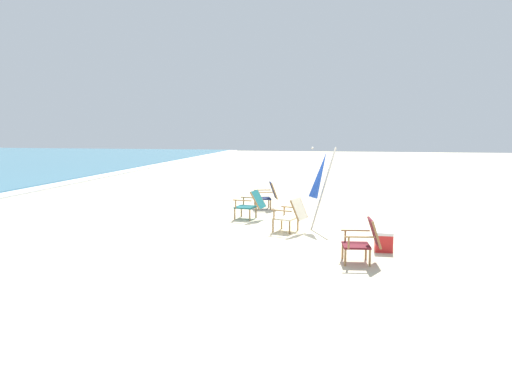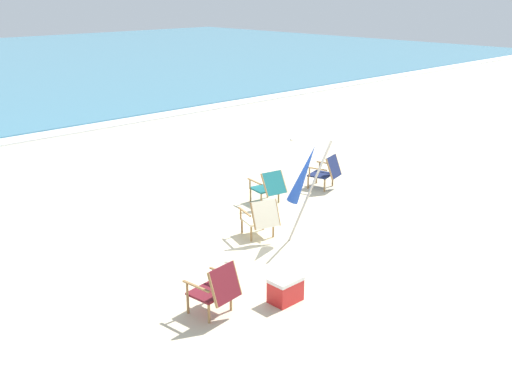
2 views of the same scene
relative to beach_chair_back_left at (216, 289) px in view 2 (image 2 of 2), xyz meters
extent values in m
plane|color=beige|center=(3.03, 1.11, -0.43)|extent=(80.00, 80.00, 0.00)
cube|color=white|center=(3.03, 12.62, -0.40)|extent=(80.00, 1.10, 0.06)
cube|color=maroon|center=(-0.02, 0.15, -0.11)|extent=(0.57, 0.54, 0.04)
cube|color=maroon|center=(0.02, -0.17, 0.13)|extent=(0.51, 0.25, 0.51)
cylinder|color=olive|center=(-0.27, 0.33, -0.27)|extent=(0.04, 0.04, 0.32)
cylinder|color=olive|center=(0.19, 0.39, -0.27)|extent=(0.04, 0.04, 0.32)
cylinder|color=olive|center=(-0.22, -0.10, -0.27)|extent=(0.04, 0.04, 0.32)
cylinder|color=olive|center=(0.24, -0.04, -0.27)|extent=(0.04, 0.04, 0.32)
cube|color=olive|center=(-0.29, 0.09, 0.11)|extent=(0.10, 0.53, 0.02)
cylinder|color=olive|center=(-0.31, 0.28, 0.00)|extent=(0.04, 0.04, 0.22)
cube|color=olive|center=(0.26, 0.16, 0.11)|extent=(0.10, 0.53, 0.02)
cylinder|color=olive|center=(0.24, 0.34, 0.00)|extent=(0.04, 0.04, 0.22)
cylinder|color=olive|center=(-0.23, -0.20, 0.13)|extent=(0.06, 0.20, 0.51)
cylinder|color=olive|center=(0.27, -0.14, 0.13)|extent=(0.06, 0.20, 0.51)
cube|color=#196066|center=(3.94, 3.03, -0.11)|extent=(0.60, 0.56, 0.04)
cube|color=#196066|center=(3.88, 2.67, 0.11)|extent=(0.54, 0.37, 0.47)
cylinder|color=olive|center=(3.75, 3.29, -0.27)|extent=(0.04, 0.04, 0.32)
cylinder|color=olive|center=(4.21, 3.20, -0.27)|extent=(0.04, 0.04, 0.32)
cylinder|color=olive|center=(3.68, 2.86, -0.27)|extent=(0.04, 0.04, 0.32)
cylinder|color=olive|center=(4.14, 2.78, -0.27)|extent=(0.04, 0.04, 0.32)
cube|color=olive|center=(3.66, 3.06, 0.11)|extent=(0.13, 0.53, 0.02)
cylinder|color=olive|center=(3.70, 3.25, 0.00)|extent=(0.04, 0.04, 0.22)
cube|color=olive|center=(4.22, 2.96, 0.11)|extent=(0.13, 0.53, 0.02)
cylinder|color=olive|center=(4.25, 3.15, 0.00)|extent=(0.04, 0.04, 0.22)
cylinder|color=olive|center=(3.63, 2.71, 0.11)|extent=(0.09, 0.29, 0.47)
cylinder|color=olive|center=(4.13, 2.62, 0.11)|extent=(0.09, 0.29, 0.47)
cube|color=#19234C|center=(5.66, 2.86, -0.11)|extent=(0.63, 0.60, 0.04)
cube|color=#19234C|center=(5.75, 2.54, 0.13)|extent=(0.53, 0.34, 0.50)
cylinder|color=olive|center=(5.38, 3.00, -0.27)|extent=(0.04, 0.04, 0.32)
cylinder|color=olive|center=(5.83, 3.13, -0.27)|extent=(0.04, 0.04, 0.32)
cylinder|color=olive|center=(5.50, 2.59, -0.27)|extent=(0.04, 0.04, 0.32)
cylinder|color=olive|center=(5.95, 2.72, -0.27)|extent=(0.04, 0.04, 0.32)
cube|color=olive|center=(5.40, 2.76, 0.11)|extent=(0.18, 0.52, 0.02)
cylinder|color=olive|center=(5.35, 2.95, 0.00)|extent=(0.04, 0.04, 0.22)
cube|color=olive|center=(5.94, 2.92, 0.11)|extent=(0.18, 0.52, 0.02)
cylinder|color=olive|center=(5.89, 3.10, 0.00)|extent=(0.04, 0.04, 0.22)
cylinder|color=olive|center=(5.51, 2.47, 0.13)|extent=(0.10, 0.22, 0.50)
cylinder|color=olive|center=(6.00, 2.61, 0.13)|extent=(0.10, 0.22, 0.50)
cube|color=beige|center=(2.51, 1.76, -0.11)|extent=(0.64, 0.62, 0.04)
cube|color=beige|center=(2.40, 1.43, 0.12)|extent=(0.55, 0.39, 0.49)
cylinder|color=olive|center=(2.35, 2.04, -0.27)|extent=(0.04, 0.04, 0.32)
cylinder|color=olive|center=(2.80, 1.89, -0.27)|extent=(0.04, 0.04, 0.32)
cylinder|color=olive|center=(2.22, 1.63, -0.27)|extent=(0.04, 0.04, 0.32)
cylinder|color=olive|center=(2.66, 1.48, -0.27)|extent=(0.04, 0.04, 0.32)
cube|color=olive|center=(2.24, 1.83, 0.11)|extent=(0.20, 0.51, 0.02)
cylinder|color=olive|center=(2.29, 2.01, 0.00)|extent=(0.04, 0.04, 0.22)
cube|color=olive|center=(2.77, 1.65, 0.11)|extent=(0.20, 0.51, 0.02)
cylinder|color=olive|center=(2.83, 1.83, 0.00)|extent=(0.04, 0.04, 0.22)
cylinder|color=olive|center=(2.16, 1.51, 0.12)|extent=(0.12, 0.25, 0.49)
cylinder|color=olive|center=(2.64, 1.35, 0.12)|extent=(0.12, 0.25, 0.49)
cylinder|color=#B7B2A8|center=(3.03, 0.90, 0.55)|extent=(0.55, 0.59, 1.99)
cone|color=blue|center=(2.95, 0.99, 0.90)|extent=(0.57, 0.59, 1.16)
sphere|color=#B7B2A8|center=(2.79, 1.17, 1.54)|extent=(0.06, 0.06, 0.06)
cube|color=red|center=(1.03, -0.41, -0.26)|extent=(0.48, 0.34, 0.34)
cube|color=white|center=(1.03, -0.41, -0.06)|extent=(0.49, 0.35, 0.06)
camera|label=1|loc=(-9.07, 0.31, 2.02)|focal=35.00mm
camera|label=2|loc=(-4.93, -6.02, 4.13)|focal=42.00mm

